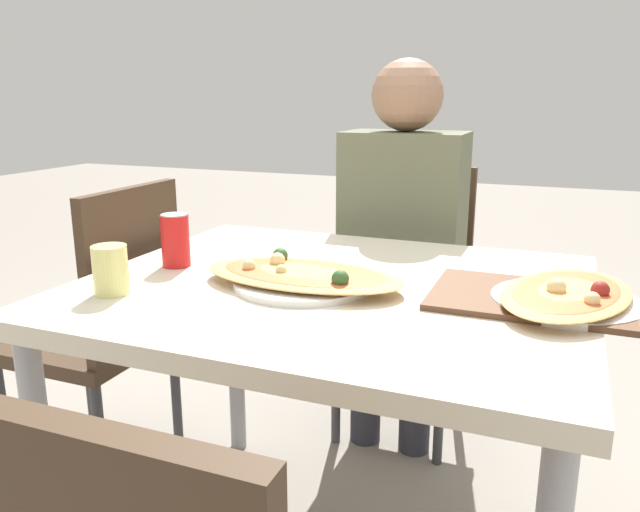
{
  "coord_description": "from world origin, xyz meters",
  "views": [
    {
      "loc": [
        0.45,
        -1.21,
        1.13
      ],
      "look_at": [
        -0.03,
        -0.01,
        0.79
      ],
      "focal_mm": 35.0,
      "sensor_mm": 36.0,
      "label": 1
    }
  ],
  "objects_px": {
    "chair_far_seated": "(408,284)",
    "chair_side_left": "(106,323)",
    "soda_can": "(175,240)",
    "pizza_second": "(567,296)",
    "person_seated": "(402,226)",
    "pizza_main": "(303,276)",
    "dining_table": "(333,316)",
    "drink_glass": "(111,270)"
  },
  "relations": [
    {
      "from": "chair_far_seated",
      "to": "chair_side_left",
      "type": "distance_m",
      "value": 0.98
    },
    {
      "from": "chair_side_left",
      "to": "soda_can",
      "type": "xyz_separation_m",
      "value": [
        0.33,
        -0.11,
        0.29
      ]
    },
    {
      "from": "soda_can",
      "to": "pizza_second",
      "type": "distance_m",
      "value": 0.86
    },
    {
      "from": "chair_far_seated",
      "to": "person_seated",
      "type": "bearing_deg",
      "value": 90.0
    },
    {
      "from": "person_seated",
      "to": "chair_far_seated",
      "type": "bearing_deg",
      "value": -90.0
    },
    {
      "from": "person_seated",
      "to": "pizza_main",
      "type": "height_order",
      "value": "person_seated"
    },
    {
      "from": "soda_can",
      "to": "dining_table",
      "type": "bearing_deg",
      "value": 1.85
    },
    {
      "from": "chair_far_seated",
      "to": "drink_glass",
      "type": "relative_size",
      "value": 8.81
    },
    {
      "from": "chair_side_left",
      "to": "pizza_main",
      "type": "bearing_deg",
      "value": -101.9
    },
    {
      "from": "dining_table",
      "to": "chair_side_left",
      "type": "bearing_deg",
      "value": 172.36
    },
    {
      "from": "dining_table",
      "to": "soda_can",
      "type": "bearing_deg",
      "value": -178.15
    },
    {
      "from": "dining_table",
      "to": "pizza_main",
      "type": "distance_m",
      "value": 0.12
    },
    {
      "from": "person_seated",
      "to": "soda_can",
      "type": "distance_m",
      "value": 0.78
    },
    {
      "from": "dining_table",
      "to": "chair_side_left",
      "type": "distance_m",
      "value": 0.74
    },
    {
      "from": "dining_table",
      "to": "drink_glass",
      "type": "distance_m",
      "value": 0.48
    },
    {
      "from": "dining_table",
      "to": "chair_far_seated",
      "type": "height_order",
      "value": "chair_far_seated"
    },
    {
      "from": "drink_glass",
      "to": "chair_far_seated",
      "type": "bearing_deg",
      "value": 69.96
    },
    {
      "from": "chair_far_seated",
      "to": "soda_can",
      "type": "height_order",
      "value": "chair_far_seated"
    },
    {
      "from": "person_seated",
      "to": "soda_can",
      "type": "relative_size",
      "value": 9.84
    },
    {
      "from": "dining_table",
      "to": "soda_can",
      "type": "xyz_separation_m",
      "value": [
        -0.39,
        -0.01,
        0.14
      ]
    },
    {
      "from": "soda_can",
      "to": "pizza_second",
      "type": "bearing_deg",
      "value": 2.57
    },
    {
      "from": "dining_table",
      "to": "pizza_second",
      "type": "relative_size",
      "value": 2.52
    },
    {
      "from": "pizza_second",
      "to": "soda_can",
      "type": "bearing_deg",
      "value": -177.43
    },
    {
      "from": "chair_side_left",
      "to": "drink_glass",
      "type": "bearing_deg",
      "value": -135.78
    },
    {
      "from": "pizza_main",
      "to": "pizza_second",
      "type": "xyz_separation_m",
      "value": [
        0.52,
        0.07,
        -0.0
      ]
    },
    {
      "from": "person_seated",
      "to": "pizza_main",
      "type": "distance_m",
      "value": 0.71
    },
    {
      "from": "chair_far_seated",
      "to": "person_seated",
      "type": "height_order",
      "value": "person_seated"
    },
    {
      "from": "dining_table",
      "to": "pizza_main",
      "type": "bearing_deg",
      "value": -141.06
    },
    {
      "from": "pizza_second",
      "to": "chair_side_left",
      "type": "bearing_deg",
      "value": 176.6
    },
    {
      "from": "dining_table",
      "to": "soda_can",
      "type": "height_order",
      "value": "soda_can"
    },
    {
      "from": "chair_far_seated",
      "to": "soda_can",
      "type": "relative_size",
      "value": 7.13
    },
    {
      "from": "soda_can",
      "to": "pizza_second",
      "type": "relative_size",
      "value": 0.3
    },
    {
      "from": "pizza_main",
      "to": "chair_far_seated",
      "type": "bearing_deg",
      "value": 87.65
    },
    {
      "from": "dining_table",
      "to": "pizza_second",
      "type": "distance_m",
      "value": 0.48
    },
    {
      "from": "person_seated",
      "to": "pizza_second",
      "type": "distance_m",
      "value": 0.81
    },
    {
      "from": "soda_can",
      "to": "person_seated",
      "type": "bearing_deg",
      "value": 61.22
    },
    {
      "from": "pizza_main",
      "to": "drink_glass",
      "type": "bearing_deg",
      "value": -149.77
    },
    {
      "from": "dining_table",
      "to": "chair_side_left",
      "type": "relative_size",
      "value": 1.19
    },
    {
      "from": "chair_side_left",
      "to": "pizza_second",
      "type": "relative_size",
      "value": 2.11
    },
    {
      "from": "chair_side_left",
      "to": "soda_can",
      "type": "distance_m",
      "value": 0.45
    },
    {
      "from": "dining_table",
      "to": "pizza_second",
      "type": "xyz_separation_m",
      "value": [
        0.47,
        0.03,
        0.1
      ]
    },
    {
      "from": "dining_table",
      "to": "pizza_main",
      "type": "xyz_separation_m",
      "value": [
        -0.05,
        -0.04,
        0.1
      ]
    }
  ]
}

